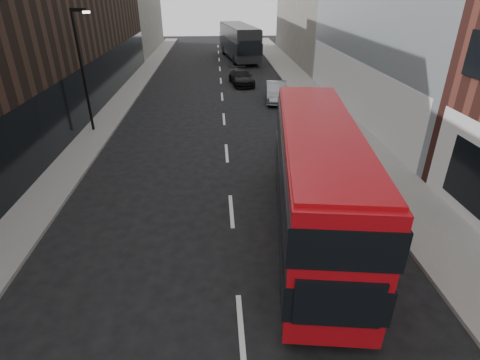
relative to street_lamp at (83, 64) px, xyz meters
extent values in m
cube|color=slate|center=(15.72, 7.00, -4.11)|extent=(3.00, 80.00, 0.15)
cube|color=slate|center=(0.22, 7.00, -4.11)|extent=(2.00, 80.00, 0.15)
cube|color=silver|center=(17.37, 3.00, -2.28)|extent=(0.35, 21.00, 3.80)
cube|color=black|center=(-3.28, 12.00, 2.82)|extent=(5.00, 24.00, 14.00)
cube|color=#67615B|center=(-3.28, 34.00, 2.32)|extent=(5.00, 20.00, 13.00)
cylinder|color=black|center=(-0.08, 0.00, -0.53)|extent=(0.16, 0.16, 7.00)
cube|color=black|center=(0.32, 0.00, 2.87)|extent=(0.90, 0.15, 0.18)
cube|color=#FFF2CC|center=(0.72, 0.00, 2.75)|extent=(0.35, 0.22, 0.12)
cube|color=#A30A10|center=(11.05, -11.79, -1.90)|extent=(3.74, 10.66, 3.79)
cube|color=black|center=(11.05, -11.79, -2.52)|extent=(3.87, 10.72, 1.04)
cube|color=black|center=(11.05, -11.79, -0.91)|extent=(3.87, 10.72, 1.04)
cube|color=black|center=(10.35, -16.99, -2.38)|extent=(2.01, 0.35, 1.33)
cube|color=black|center=(11.75, -6.59, -2.38)|extent=(2.01, 0.35, 1.33)
cube|color=#A30A10|center=(11.05, -11.79, 0.02)|extent=(3.59, 10.23, 0.12)
cylinder|color=black|center=(10.47, -8.34, -3.71)|extent=(0.41, 0.98, 0.95)
cylinder|color=black|center=(12.52, -8.62, -3.71)|extent=(0.41, 0.98, 0.95)
cylinder|color=black|center=(9.58, -14.96, -3.71)|extent=(0.41, 0.98, 0.95)
cylinder|color=black|center=(11.63, -15.24, -3.71)|extent=(0.41, 0.98, 0.95)
cube|color=black|center=(10.74, 26.26, -1.98)|extent=(4.49, 12.69, 3.50)
cube|color=black|center=(10.74, 26.26, -2.20)|extent=(4.62, 12.76, 1.24)
cube|color=black|center=(11.59, 20.07, -2.03)|extent=(2.39, 0.41, 1.58)
cube|color=black|center=(9.89, 32.44, -2.03)|extent=(2.39, 0.41, 1.58)
cube|color=black|center=(10.74, 26.26, -0.20)|extent=(4.31, 12.19, 0.12)
cylinder|color=black|center=(8.95, 30.03, -3.62)|extent=(0.49, 1.17, 1.13)
cylinder|color=black|center=(11.45, 30.37, -3.62)|extent=(0.49, 1.17, 1.13)
cylinder|color=black|center=(10.03, 22.15, -3.62)|extent=(0.49, 1.17, 1.13)
cylinder|color=black|center=(12.53, 22.49, -3.62)|extent=(0.49, 1.17, 1.13)
imported|color=black|center=(11.88, -5.50, -3.56)|extent=(1.87, 3.76, 1.23)
imported|color=gray|center=(12.51, 6.42, -3.44)|extent=(2.01, 4.60, 1.47)
imported|color=black|center=(10.12, 12.32, -3.51)|extent=(2.45, 4.81, 1.34)
camera|label=1|loc=(7.74, -23.02, 3.97)|focal=28.00mm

